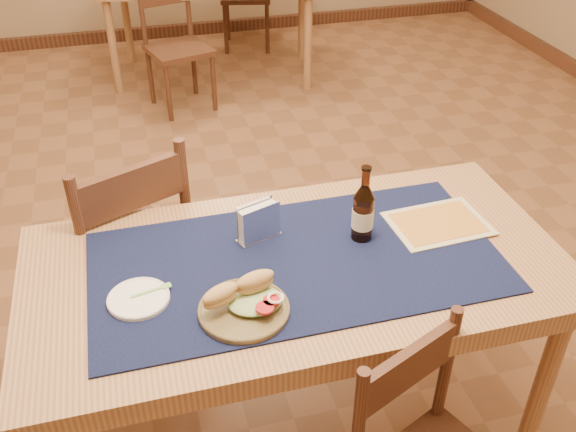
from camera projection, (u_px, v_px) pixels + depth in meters
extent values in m
cube|color=brown|center=(249.00, 285.00, 2.96)|extent=(6.00, 7.00, 0.02)
cylinder|color=#A67F4E|center=(543.00, 385.00, 2.02)|extent=(0.06, 0.06, 0.71)
cylinder|color=#A67F4E|center=(71.00, 329.00, 2.22)|extent=(0.06, 0.06, 0.71)
cylinder|color=#A67F4E|center=(450.00, 261.00, 2.53)|extent=(0.06, 0.06, 0.71)
cube|color=#A67F4E|center=(297.00, 268.00, 1.90)|extent=(1.60, 0.80, 0.04)
cube|color=#101A3D|center=(297.00, 262.00, 1.89)|extent=(1.20, 0.60, 0.01)
cube|color=#4E2B1B|center=(166.00, 31.00, 5.68)|extent=(6.00, 0.06, 0.10)
cylinder|color=#A67F4E|center=(113.00, 45.00, 4.52)|extent=(0.06, 0.06, 0.71)
cylinder|color=#A67F4E|center=(308.00, 42.00, 4.58)|extent=(0.06, 0.06, 0.71)
cylinder|color=#A67F4E|center=(126.00, 18.00, 5.02)|extent=(0.06, 0.06, 0.71)
cylinder|color=#A67F4E|center=(302.00, 15.00, 5.08)|extent=(0.06, 0.06, 0.71)
cylinder|color=#4E2B1B|center=(149.00, 255.00, 2.75)|extent=(0.04, 0.04, 0.47)
cylinder|color=#4E2B1B|center=(65.00, 291.00, 2.56)|extent=(0.04, 0.04, 0.47)
cylinder|color=#4E2B1B|center=(195.00, 301.00, 2.51)|extent=(0.04, 0.04, 0.47)
cylinder|color=#4E2B1B|center=(106.00, 345.00, 2.32)|extent=(0.04, 0.04, 0.47)
cube|color=#4E2B1B|center=(120.00, 249.00, 2.40)|extent=(0.58, 0.58, 0.04)
cube|color=#4E2B1B|center=(131.00, 189.00, 2.06)|extent=(0.36, 0.18, 0.15)
cylinder|color=#4E2B1B|center=(185.00, 201.00, 2.23)|extent=(0.04, 0.04, 0.48)
cylinder|color=#4E2B1B|center=(83.00, 242.00, 2.04)|extent=(0.04, 0.04, 0.48)
cube|color=#4E2B1B|center=(409.00, 367.00, 1.59)|extent=(0.31, 0.15, 0.13)
cylinder|color=#4E2B1B|center=(358.00, 430.00, 1.57)|extent=(0.03, 0.03, 0.42)
cylinder|color=#4E2B1B|center=(446.00, 366.00, 1.73)|extent=(0.03, 0.03, 0.42)
cylinder|color=#4E2B1B|center=(168.00, 92.00, 4.22)|extent=(0.03, 0.03, 0.41)
cylinder|color=#4E2B1B|center=(214.00, 82.00, 4.36)|extent=(0.03, 0.03, 0.41)
cylinder|color=#4E2B1B|center=(150.00, 76.00, 4.45)|extent=(0.03, 0.03, 0.41)
cylinder|color=#4E2B1B|center=(194.00, 66.00, 4.59)|extent=(0.03, 0.03, 0.41)
cube|color=#4E2B1B|center=(179.00, 50.00, 4.29)|extent=(0.47, 0.47, 0.04)
cylinder|color=#4E2B1B|center=(142.00, 16.00, 4.22)|extent=(0.03, 0.03, 0.42)
cylinder|color=#4E2B1B|center=(188.00, 8.00, 4.36)|extent=(0.03, 0.03, 0.42)
cylinder|color=#4E2B1B|center=(267.00, 15.00, 5.54)|extent=(0.03, 0.03, 0.43)
cylinder|color=#4E2B1B|center=(227.00, 15.00, 5.53)|extent=(0.03, 0.03, 0.43)
cylinder|color=#4E2B1B|center=(267.00, 28.00, 5.26)|extent=(0.03, 0.03, 0.43)
cylinder|color=#4E2B1B|center=(226.00, 28.00, 5.25)|extent=(0.03, 0.03, 0.43)
cylinder|color=brown|center=(244.00, 310.00, 1.71)|extent=(0.25, 0.25, 0.01)
torus|color=brown|center=(244.00, 308.00, 1.70)|extent=(0.25, 0.25, 0.01)
ellipsoid|color=#A1BB80|center=(255.00, 301.00, 1.71)|extent=(0.15, 0.12, 0.03)
ellipsoid|color=tan|center=(220.00, 296.00, 1.67)|extent=(0.11, 0.09, 0.06)
ellipsoid|color=tan|center=(255.00, 282.00, 1.71)|extent=(0.12, 0.07, 0.06)
cylinder|color=#B31720|center=(265.00, 308.00, 1.66)|extent=(0.05, 0.05, 0.01)
cylinder|color=#B31720|center=(271.00, 301.00, 1.68)|extent=(0.05, 0.05, 0.01)
torus|color=white|center=(276.00, 298.00, 1.68)|extent=(0.05, 0.05, 0.01)
cylinder|color=white|center=(139.00, 299.00, 1.75)|extent=(0.17, 0.17, 0.01)
torus|color=white|center=(138.00, 297.00, 1.74)|extent=(0.17, 0.17, 0.01)
cube|color=#82C86D|center=(146.00, 292.00, 1.76)|extent=(0.09, 0.03, 0.00)
cube|color=#82C86D|center=(166.00, 286.00, 1.78)|extent=(0.03, 0.02, 0.00)
cylinder|color=#441F0C|center=(363.00, 218.00, 1.94)|extent=(0.06, 0.06, 0.15)
cone|color=#441F0C|center=(365.00, 192.00, 1.89)|extent=(0.06, 0.06, 0.04)
cylinder|color=#441F0C|center=(366.00, 178.00, 1.86)|extent=(0.03, 0.03, 0.06)
cylinder|color=#441F0C|center=(367.00, 168.00, 1.85)|extent=(0.03, 0.03, 0.01)
cylinder|color=#F4EEC3|center=(363.00, 218.00, 1.94)|extent=(0.07, 0.07, 0.06)
cube|color=silver|center=(259.00, 237.00, 1.98)|extent=(0.15, 0.09, 0.00)
cube|color=silver|center=(262.00, 224.00, 1.93)|extent=(0.12, 0.05, 0.12)
cube|color=silver|center=(254.00, 217.00, 1.96)|extent=(0.12, 0.05, 0.12)
cube|color=silver|center=(258.00, 222.00, 1.95)|extent=(0.13, 0.07, 0.11)
cube|color=#437ED7|center=(261.00, 222.00, 1.93)|extent=(0.08, 0.03, 0.04)
cube|color=beige|center=(438.00, 223.00, 2.04)|extent=(0.32, 0.24, 0.00)
cube|color=#C28032|center=(438.00, 223.00, 2.04)|extent=(0.27, 0.20, 0.00)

